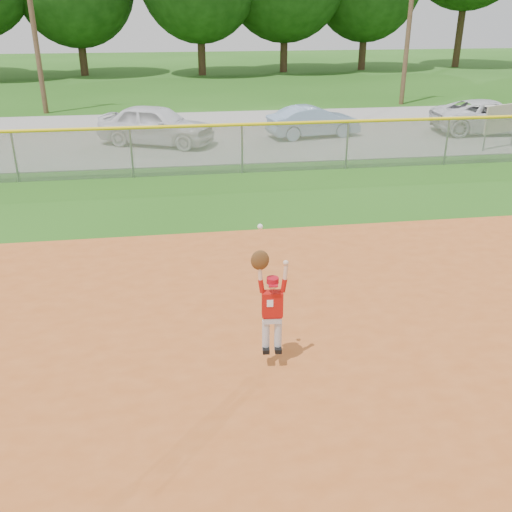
{
  "coord_description": "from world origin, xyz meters",
  "views": [
    {
      "loc": [
        -2.19,
        -7.18,
        4.82
      ],
      "look_at": [
        -0.92,
        1.14,
        1.1
      ],
      "focal_mm": 40.0,
      "sensor_mm": 36.0,
      "label": 1
    }
  ],
  "objects": [
    {
      "name": "ground",
      "position": [
        0.0,
        0.0,
        0.0
      ],
      "size": [
        120.0,
        120.0,
        0.0
      ],
      "primitive_type": "plane",
      "color": "#215212",
      "rests_on": "ground"
    },
    {
      "name": "clay_infield",
      "position": [
        0.0,
        -3.0,
        0.02
      ],
      "size": [
        24.0,
        16.0,
        0.04
      ],
      "primitive_type": "cube",
      "color": "#AD501F",
      "rests_on": "ground"
    },
    {
      "name": "parking_strip",
      "position": [
        0.0,
        16.0,
        0.01
      ],
      "size": [
        44.0,
        10.0,
        0.03
      ],
      "primitive_type": "cube",
      "color": "gray",
      "rests_on": "ground"
    },
    {
      "name": "car_white_a",
      "position": [
        -2.63,
        14.28,
        0.76
      ],
      "size": [
        4.6,
        3.32,
        1.46
      ],
      "primitive_type": "imported",
      "rotation": [
        0.0,
        0.0,
        1.15
      ],
      "color": "silver",
      "rests_on": "parking_strip"
    },
    {
      "name": "car_blue",
      "position": [
        3.42,
        14.74,
        0.62
      ],
      "size": [
        3.74,
        1.86,
        1.18
      ],
      "primitive_type": "imported",
      "rotation": [
        0.0,
        0.0,
        1.75
      ],
      "color": "#7C98BA",
      "rests_on": "parking_strip"
    },
    {
      "name": "car_white_b",
      "position": [
        10.69,
        14.44,
        0.67
      ],
      "size": [
        4.79,
        2.53,
        1.29
      ],
      "primitive_type": "imported",
      "rotation": [
        0.0,
        0.0,
        1.48
      ],
      "color": "silver",
      "rests_on": "parking_strip"
    },
    {
      "name": "sponsor_sign",
      "position": [
        9.58,
        11.79,
        1.05
      ],
      "size": [
        1.66,
        0.74,
        1.59
      ],
      "color": "gray",
      "rests_on": "ground"
    },
    {
      "name": "outfield_fence",
      "position": [
        0.0,
        10.0,
        0.88
      ],
      "size": [
        40.06,
        0.1,
        1.55
      ],
      "color": "gray",
      "rests_on": "ground"
    },
    {
      "name": "power_lines",
      "position": [
        1.0,
        22.0,
        4.68
      ],
      "size": [
        19.4,
        0.24,
        9.0
      ],
      "color": "#4C3823",
      "rests_on": "ground"
    },
    {
      "name": "ballplayer",
      "position": [
        -0.95,
        -0.36,
        1.06
      ],
      "size": [
        0.52,
        0.23,
        1.93
      ],
      "color": "silver",
      "rests_on": "ground"
    }
  ]
}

